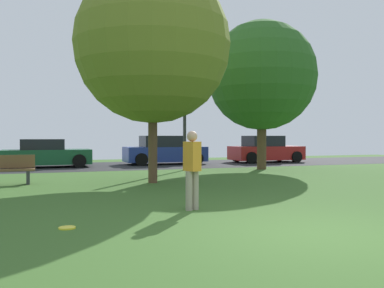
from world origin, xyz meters
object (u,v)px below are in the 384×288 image
Objects in this scene: park_bench at (7,170)px; person_catcher at (192,167)px; oak_tree_right at (262,76)px; street_lamp_post at (185,119)px; parked_car_red at (265,150)px; parked_car_green at (46,154)px; frisbee_disc at (67,228)px; parked_car_blue at (164,151)px; oak_tree_center at (153,46)px.

person_catcher is at bearing 121.88° from park_bench.
street_lamp_post is (-3.43, 0.68, -1.95)m from oak_tree_right.
parked_car_red is 7.50m from street_lamp_post.
street_lamp_post is at bearing -34.78° from parked_car_green.
parked_car_red is (11.80, 14.33, 0.67)m from frisbee_disc.
parked_car_red reaches higher than parked_car_blue.
oak_tree_center is at bearing 63.70° from frisbee_disc.
person_catcher is 2.78m from frisbee_disc.
person_catcher reaches higher than park_bench.
oak_tree_right is 13.93m from frisbee_disc.
person_catcher is at bearing -108.04° from street_lamp_post.
oak_tree_right reaches higher than parked_car_blue.
oak_tree_center is 1.60× the size of parked_car_blue.
oak_tree_right is at bearing 124.36° from person_catcher.
oak_tree_center is 25.32× the size of frisbee_disc.
parked_car_blue reaches higher than frisbee_disc.
oak_tree_center is 5.53m from street_lamp_post.
person_catcher is at bearing -103.85° from parked_car_blue.
frisbee_disc is at bearing -89.57° from parked_car_green.
oak_tree_right is 11.49m from person_catcher.
oak_tree_center is at bearing -136.77° from parked_car_red.
parked_car_red is at bearing 58.44° from oak_tree_right.
parked_car_red is (9.33, 13.40, -0.18)m from person_catcher.
oak_tree_right is 7.08m from oak_tree_center.
person_catcher reaches higher than parked_car_blue.
parked_car_blue is at bearing 86.26° from street_lamp_post.
parked_car_green is at bearing -99.54° from park_bench.
parked_car_blue is 4.46m from street_lamp_post.
park_bench is at bearing -165.29° from oak_tree_right.
oak_tree_right reaches higher than frisbee_disc.
person_catcher is 0.99× the size of park_bench.
oak_tree_right is 6.77m from parked_car_blue.
frisbee_disc is 0.06× the size of parked_car_blue.
park_bench is (-1.34, 7.06, 0.45)m from frisbee_disc.
street_lamp_post is at bearing -148.11° from parked_car_red.
oak_tree_center is 12.64m from parked_car_red.
oak_tree_center is at bearing -108.42° from parked_car_blue.
parked_car_red is (2.80, 4.56, -3.51)m from oak_tree_right.
frisbee_disc is at bearing -132.64° from oak_tree_right.
frisbee_disc is 7.20m from park_bench.
parked_car_red is 15.02m from park_bench.
street_lamp_post is at bearing 59.63° from oak_tree_center.
person_catcher is at bearing -126.46° from oak_tree_right.
person_catcher is 16.33m from parked_car_red.
parked_car_blue reaches higher than parked_car_green.
parked_car_green is (-0.11, 14.40, 0.61)m from frisbee_disc.
oak_tree_center reaches higher than person_catcher.
street_lamp_post is (3.10, 9.52, 1.38)m from person_catcher.
park_bench is at bearing 100.75° from frisbee_disc.
street_lamp_post reaches higher than park_bench.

